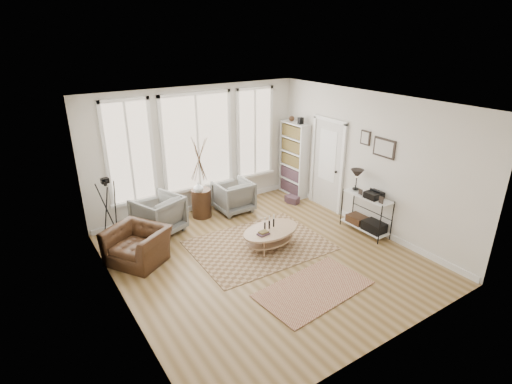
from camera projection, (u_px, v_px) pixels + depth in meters
room at (265, 187)px, 7.07m from camera, size 5.50×5.54×2.90m
bay_window at (198, 144)px, 9.07m from camera, size 4.14×0.12×2.24m
door at (327, 163)px, 9.35m from camera, size 0.09×1.06×2.22m
bookcase at (294, 159)px, 10.18m from camera, size 0.31×0.85×2.06m
low_shelf at (366, 210)px, 8.36m from camera, size 0.38×1.08×1.30m
wall_art at (379, 145)px, 7.97m from camera, size 0.04×0.88×0.44m
rug_main at (259, 245)px, 8.00m from camera, size 2.65×2.02×0.01m
rug_runner at (314, 289)px, 6.64m from camera, size 1.99×1.23×0.01m
coffee_table at (270, 233)px, 7.84m from camera, size 1.31×0.92×0.56m
armchair_left at (158, 215)px, 8.38m from camera, size 1.13×1.15×0.82m
armchair_right at (233, 196)px, 9.41m from camera, size 0.80×0.83×0.75m
side_table at (200, 180)px, 8.93m from camera, size 0.44×0.44×1.86m
vase at (198, 187)px, 8.84m from camera, size 0.27×0.27×0.23m
accent_chair at (137, 245)px, 7.36m from camera, size 1.34×1.30×0.66m
tripod_camera at (110, 215)px, 7.78m from camera, size 0.50×0.50×1.43m
book_stack_near at (291, 199)px, 9.99m from camera, size 0.23×0.28×0.17m
book_stack_far at (293, 200)px, 9.92m from camera, size 0.29×0.32×0.17m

